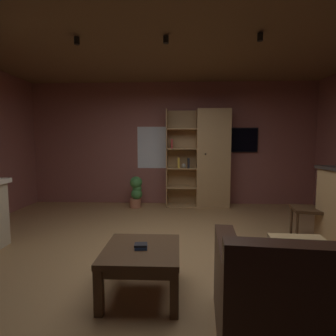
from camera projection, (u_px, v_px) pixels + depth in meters
floor at (167, 258)px, 3.06m from camera, size 6.42×5.66×0.02m
wall_back at (172, 144)px, 5.77m from camera, size 6.54×0.06×2.75m
ceiling at (167, 18)px, 2.80m from camera, size 6.42×5.66×0.02m
window_pane_back at (154, 148)px, 5.76m from camera, size 0.75×0.01×0.94m
bookshelf_cabinet at (209, 159)px, 5.50m from camera, size 1.37×0.41×2.11m
coffee_table at (142, 257)px, 2.28m from camera, size 0.68×0.70×0.43m
table_book_0 at (141, 247)px, 2.25m from camera, size 0.12×0.11×0.03m
table_book_1 at (141, 245)px, 2.25m from camera, size 0.12×0.10×0.02m
dining_chair at (316, 205)px, 3.49m from camera, size 0.50×0.50×0.92m
potted_floor_plant at (136, 191)px, 5.45m from camera, size 0.27×0.27×0.68m
wall_mounted_tv at (236, 140)px, 5.65m from camera, size 0.97×0.06×0.54m
track_light_spot_1 at (77, 41)px, 3.21m from camera, size 0.07×0.07×0.09m
track_light_spot_2 at (166, 40)px, 3.18m from camera, size 0.07×0.07×0.09m
track_light_spot_3 at (260, 37)px, 3.10m from camera, size 0.07×0.07×0.09m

